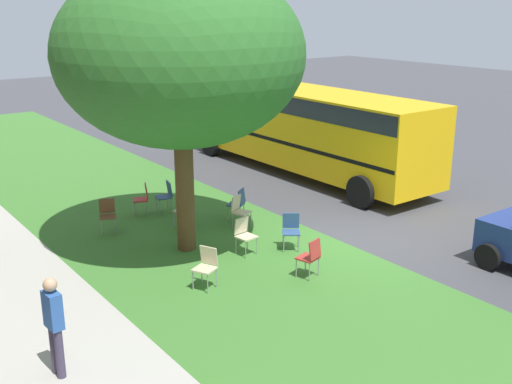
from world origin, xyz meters
name	(u,v)px	position (x,y,z in m)	size (l,w,h in m)	color
ground	(348,240)	(0.00, 0.00, 0.00)	(80.00, 80.00, 0.00)	#424247
grass_verge	(244,272)	(0.00, 3.20, 0.00)	(48.00, 6.00, 0.01)	#3D752D
sidewalk_strip	(46,332)	(0.00, 7.60, 0.00)	(48.00, 2.80, 0.01)	#ADA89E
street_tree	(180,55)	(1.94, 3.51, 4.58)	(5.57, 5.57, 6.65)	brown
chair_0	(107,213)	(4.14, 4.55, 0.52)	(0.54, 0.54, 0.88)	brown
chair_1	(143,197)	(4.84, 3.20, 0.52)	(0.55, 0.56, 0.88)	#B7332D
chair_2	(239,209)	(2.33, 1.67, 0.52)	(0.55, 0.54, 0.88)	beige
chair_3	(291,228)	(0.43, 1.50, 0.52)	(0.58, 0.58, 0.88)	#335184
chair_4	(311,255)	(-1.09, 2.22, 0.52)	(0.52, 0.51, 0.88)	#B7332D
chair_5	(244,233)	(0.85, 2.58, 0.52)	(0.47, 0.46, 0.88)	beige
chair_6	(206,264)	(-0.16, 4.27, 0.52)	(0.55, 0.56, 0.88)	beige
chair_7	(238,202)	(2.87, 1.33, 0.52)	(0.58, 0.58, 0.88)	#335184
chair_8	(166,194)	(4.68, 2.56, 0.52)	(0.50, 0.51, 0.88)	#335184
chair_9	(185,208)	(3.28, 2.75, 0.52)	(0.55, 0.54, 0.88)	beige
school_bus	(304,122)	(5.62, -3.38, 1.76)	(10.40, 2.80, 2.88)	yellow
pedestrian_0	(54,323)	(-1.44, 7.87, 0.93)	(0.37, 0.23, 1.69)	#3F3851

